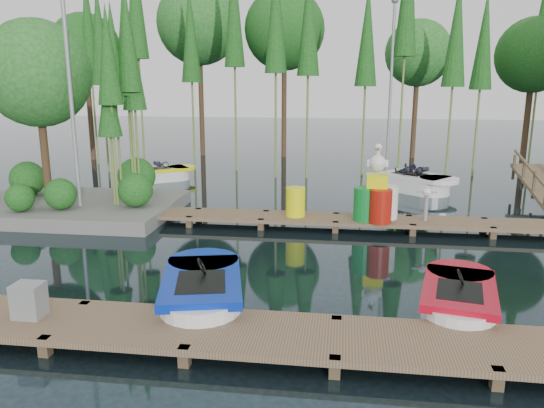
# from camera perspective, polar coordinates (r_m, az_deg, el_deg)

# --- Properties ---
(ground_plane) EXTENTS (90.00, 90.00, 0.00)m
(ground_plane) POSITION_cam_1_polar(r_m,az_deg,el_deg) (12.66, -2.56, -5.30)
(ground_plane) COLOR #1B2B33
(near_dock) EXTENTS (18.00, 1.50, 0.50)m
(near_dock) POSITION_cam_1_polar(r_m,az_deg,el_deg) (8.52, -8.15, -13.36)
(near_dock) COLOR brown
(near_dock) RESTS_ON ground
(far_dock) EXTENTS (15.00, 1.20, 0.50)m
(far_dock) POSITION_cam_1_polar(r_m,az_deg,el_deg) (14.84, 2.96, -1.57)
(far_dock) COLOR brown
(far_dock) RESTS_ON ground
(island) EXTENTS (6.20, 4.20, 6.75)m
(island) POSITION_cam_1_polar(r_m,az_deg,el_deg) (17.33, -21.83, 9.55)
(island) COLOR slate
(island) RESTS_ON ground
(tree_screen) EXTENTS (34.42, 18.53, 10.31)m
(tree_screen) POSITION_cam_1_polar(r_m,az_deg,el_deg) (22.88, -3.01, 18.50)
(tree_screen) COLOR #47301E
(tree_screen) RESTS_ON ground
(lamp_island) EXTENTS (0.30, 0.30, 7.25)m
(lamp_island) POSITION_cam_1_polar(r_m,az_deg,el_deg) (16.24, -21.03, 13.24)
(lamp_island) COLOR gray
(lamp_island) RESTS_ON ground
(lamp_rear) EXTENTS (0.30, 0.30, 7.25)m
(lamp_rear) POSITION_cam_1_polar(r_m,az_deg,el_deg) (22.87, 12.72, 13.55)
(lamp_rear) COLOR gray
(lamp_rear) RESTS_ON ground
(boat_blue) EXTENTS (2.00, 3.23, 1.01)m
(boat_blue) POSITION_cam_1_polar(r_m,az_deg,el_deg) (9.70, -7.51, -9.53)
(boat_blue) COLOR white
(boat_blue) RESTS_ON ground
(boat_red) EXTENTS (1.70, 2.84, 0.89)m
(boat_red) POSITION_cam_1_polar(r_m,az_deg,el_deg) (9.93, 19.41, -9.85)
(boat_red) COLOR white
(boat_red) RESTS_ON ground
(boat_yellow_far) EXTENTS (2.67, 2.36, 1.25)m
(boat_yellow_far) POSITION_cam_1_polar(r_m,az_deg,el_deg) (22.04, -11.57, 3.18)
(boat_yellow_far) COLOR white
(boat_yellow_far) RESTS_ON ground
(boat_white_far) EXTENTS (3.20, 2.96, 1.43)m
(boat_white_far) POSITION_cam_1_polar(r_m,az_deg,el_deg) (20.13, 15.21, 2.20)
(boat_white_far) COLOR white
(boat_white_far) RESTS_ON ground
(utility_cabinet) EXTENTS (0.46, 0.39, 0.56)m
(utility_cabinet) POSITION_cam_1_polar(r_m,az_deg,el_deg) (9.47, -24.68, -9.39)
(utility_cabinet) COLOR gray
(utility_cabinet) RESTS_ON near_dock
(yellow_barrel) EXTENTS (0.54, 0.54, 0.81)m
(yellow_barrel) POSITION_cam_1_polar(r_m,az_deg,el_deg) (14.74, 2.54, 0.23)
(yellow_barrel) COLOR #F0F20C
(yellow_barrel) RESTS_ON far_dock
(drum_cluster) EXTENTS (1.20, 1.10, 2.08)m
(drum_cluster) POSITION_cam_1_polar(r_m,az_deg,el_deg) (14.51, 11.26, 0.61)
(drum_cluster) COLOR #0D7A29
(drum_cluster) RESTS_ON far_dock
(seagull_post) EXTENTS (0.56, 0.30, 0.89)m
(seagull_post) POSITION_cam_1_polar(r_m,az_deg,el_deg) (14.81, 16.28, 0.55)
(seagull_post) COLOR gray
(seagull_post) RESTS_ON far_dock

